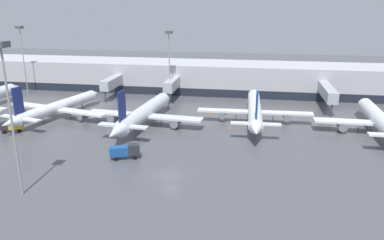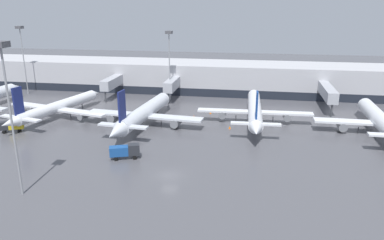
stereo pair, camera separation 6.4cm
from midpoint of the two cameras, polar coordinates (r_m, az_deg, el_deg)
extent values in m
plane|color=#4C4C51|center=(61.38, -3.48, -8.42)|extent=(320.00, 320.00, 0.00)
cube|color=#B2B2B7|center=(118.57, 3.30, 6.55)|extent=(160.00, 16.00, 9.00)
cube|color=#1E232D|center=(111.43, 2.80, 4.12)|extent=(156.80, 0.10, 2.40)
cube|color=#A8AAB2|center=(107.16, -3.11, 5.44)|extent=(2.60, 11.06, 2.80)
cylinder|color=#3F4247|center=(103.15, -3.68, 3.25)|extent=(0.44, 0.44, 3.20)
cube|color=#A8AAB2|center=(112.05, -12.15, 5.60)|extent=(2.60, 11.89, 2.80)
cylinder|color=#3F4247|center=(107.87, -13.09, 3.46)|extent=(0.44, 0.44, 3.20)
cube|color=#A8AAB2|center=(103.92, 19.94, 4.04)|extent=(2.60, 15.92, 2.80)
cylinder|color=#3F4247|center=(97.60, 20.46, 1.35)|extent=(0.44, 0.44, 3.20)
cylinder|color=silver|center=(88.37, 9.49, 1.72)|extent=(3.80, 27.25, 3.02)
cone|color=silver|center=(103.14, 9.34, 3.97)|extent=(2.96, 3.40, 2.87)
cone|color=silver|center=(73.21, 9.71, -1.59)|extent=(2.85, 4.61, 2.72)
cube|color=silver|center=(87.88, 9.48, 1.22)|extent=(26.48, 3.08, 0.44)
cube|color=silver|center=(76.30, 9.67, -0.57)|extent=(10.08, 1.59, 0.35)
cube|color=navy|center=(75.29, 9.81, 2.05)|extent=(0.42, 2.10, 6.01)
cylinder|color=slate|center=(88.22, 4.65, 0.85)|extent=(1.73, 2.60, 1.66)
cylinder|color=slate|center=(88.66, 14.23, 0.44)|extent=(1.73, 2.60, 1.66)
cylinder|color=#2D2D33|center=(97.49, 9.34, 1.81)|extent=(0.20, 0.20, 1.85)
cylinder|color=#2D2D33|center=(87.68, 6.67, 0.16)|extent=(0.20, 0.20, 1.85)
cylinder|color=#2D2D33|center=(87.93, 12.19, -0.07)|extent=(0.20, 0.20, 1.85)
cylinder|color=silver|center=(96.66, -19.62, 1.98)|extent=(8.56, 25.46, 2.64)
cone|color=silver|center=(107.13, -14.52, 3.87)|extent=(3.11, 3.41, 2.50)
cone|color=silver|center=(86.93, -26.11, -0.46)|extent=(3.23, 4.40, 2.37)
cube|color=silver|center=(96.34, -19.84, 1.58)|extent=(27.52, 9.17, 0.44)
cube|color=silver|center=(88.73, -24.70, 0.24)|extent=(10.58, 3.97, 0.35)
cube|color=navy|center=(87.82, -25.00, 2.53)|extent=(0.93, 2.49, 6.29)
cylinder|color=slate|center=(101.88, -23.00, 1.58)|extent=(2.12, 3.29, 1.45)
cylinder|color=slate|center=(91.55, -16.22, 0.62)|extent=(2.12, 3.29, 1.45)
cylinder|color=#2D2D33|center=(103.13, -16.43, 2.08)|extent=(0.20, 0.20, 1.53)
cylinder|color=#2D2D33|center=(99.29, -21.88, 0.95)|extent=(0.20, 0.20, 1.53)
cylinder|color=#2D2D33|center=(93.36, -18.01, 0.37)|extent=(0.20, 0.20, 1.53)
cylinder|color=silver|center=(86.07, -7.21, 1.22)|extent=(5.72, 25.25, 3.34)
cone|color=silver|center=(99.03, -4.08, 3.45)|extent=(3.51, 3.96, 3.18)
cone|color=silver|center=(73.07, -11.65, -1.96)|extent=(3.47, 5.28, 3.01)
cube|color=silver|center=(85.70, -7.35, 0.68)|extent=(27.49, 5.71, 0.44)
cube|color=silver|center=(75.93, -10.49, -0.88)|extent=(10.50, 2.73, 0.35)
cube|color=navy|center=(74.82, -10.65, 1.96)|extent=(0.63, 2.83, 6.47)
cylinder|color=slate|center=(89.12, -11.88, 0.41)|extent=(2.16, 3.59, 1.84)
cylinder|color=slate|center=(83.46, -2.46, -0.38)|extent=(2.16, 3.59, 1.84)
cylinder|color=#2D2D33|center=(93.95, -5.30, 1.25)|extent=(0.20, 0.20, 1.45)
cylinder|color=#2D2D33|center=(87.33, -10.12, -0.21)|extent=(0.20, 0.20, 1.45)
cylinder|color=#2D2D33|center=(84.07, -4.72, -0.68)|extent=(0.20, 0.20, 1.45)
cone|color=silver|center=(121.06, -25.23, 4.44)|extent=(3.57, 3.99, 3.12)
cylinder|color=silver|center=(89.17, 26.64, 0.07)|extent=(3.68, 24.80, 3.34)
cone|color=silver|center=(102.41, 24.58, 2.39)|extent=(3.22, 3.72, 3.17)
cube|color=silver|center=(88.78, 26.68, -0.45)|extent=(27.03, 3.45, 0.44)
cylinder|color=slate|center=(87.21, 21.84, -0.83)|extent=(1.88, 3.42, 1.84)
cylinder|color=#2D2D33|center=(97.21, 25.24, 0.19)|extent=(0.20, 0.20, 1.50)
cylinder|color=#2D2D33|center=(87.52, 23.94, -1.42)|extent=(0.20, 0.20, 1.50)
cube|color=#19478C|center=(68.06, -11.11, -4.67)|extent=(3.67, 2.73, 1.64)
cube|color=#26282D|center=(68.00, -8.88, -4.44)|extent=(2.45, 2.21, 1.92)
cylinder|color=black|center=(69.20, -8.79, -5.21)|extent=(0.74, 0.48, 0.70)
cylinder|color=black|center=(67.79, -8.74, -5.70)|extent=(0.74, 0.48, 0.70)
cylinder|color=black|center=(69.22, -11.53, -5.36)|extent=(0.74, 0.48, 0.70)
cylinder|color=black|center=(67.81, -11.54, -5.85)|extent=(0.74, 0.48, 0.70)
cube|color=gold|center=(89.44, -25.25, -0.69)|extent=(3.38, 2.80, 1.62)
cube|color=#26282D|center=(89.82, -26.75, -0.77)|extent=(2.32, 2.21, 1.79)
cylinder|color=black|center=(89.49, -26.76, -1.67)|extent=(0.74, 0.54, 0.70)
cylinder|color=black|center=(90.89, -26.62, -1.38)|extent=(0.74, 0.54, 0.70)
cylinder|color=black|center=(88.99, -24.89, -1.51)|extent=(0.74, 0.54, 0.70)
cylinder|color=black|center=(90.39, -24.77, -1.22)|extent=(0.74, 0.54, 0.70)
cone|color=orange|center=(94.63, 2.81, 1.21)|extent=(0.47, 0.47, 0.79)
cone|color=orange|center=(91.06, 0.28, 0.54)|extent=(0.48, 0.48, 0.65)
cone|color=orange|center=(83.51, 5.75, -1.11)|extent=(0.49, 0.49, 0.67)
cylinder|color=gray|center=(106.49, -3.48, 7.96)|extent=(0.30, 0.30, 18.71)
cube|color=#4C4C51|center=(105.34, -3.58, 13.20)|extent=(1.80, 1.80, 0.80)
cylinder|color=gray|center=(57.19, -25.72, -0.73)|extent=(0.30, 0.30, 21.20)
cube|color=#4C4C51|center=(55.13, -27.23, 10.21)|extent=(1.80, 1.80, 0.80)
cylinder|color=gray|center=(125.21, -24.26, 8.08)|extent=(0.30, 0.30, 19.54)
cube|color=#4C4C51|center=(124.25, -24.85, 12.70)|extent=(1.80, 1.80, 0.80)
camera|label=1|loc=(0.03, -90.02, -0.01)|focal=35.00mm
camera|label=2|loc=(0.03, 89.98, 0.01)|focal=35.00mm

